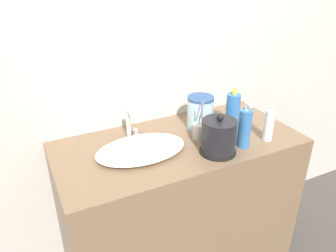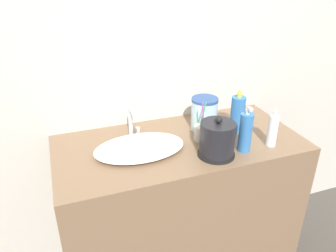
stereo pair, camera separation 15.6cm
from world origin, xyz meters
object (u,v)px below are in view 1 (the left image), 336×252
(electric_kettle, at_px, (219,138))
(mouthwash_bottle, at_px, (233,111))
(water_pitcher, at_px, (200,112))
(toothbrush_cup, at_px, (200,131))
(lotion_bottle, at_px, (244,128))
(faucet, at_px, (131,122))
(shampoo_bottle, at_px, (269,125))

(electric_kettle, relative_size, mouthwash_bottle, 0.84)
(electric_kettle, height_order, mouthwash_bottle, mouthwash_bottle)
(electric_kettle, relative_size, water_pitcher, 1.12)
(toothbrush_cup, height_order, lotion_bottle, lotion_bottle)
(faucet, height_order, water_pitcher, water_pitcher)
(faucet, xyz_separation_m, mouthwash_bottle, (0.53, -0.11, 0.00))
(lotion_bottle, xyz_separation_m, water_pitcher, (-0.08, 0.27, -0.01))
(lotion_bottle, bearing_deg, mouthwash_bottle, 69.94)
(lotion_bottle, distance_m, shampoo_bottle, 0.15)
(faucet, relative_size, water_pitcher, 0.93)
(electric_kettle, bearing_deg, mouthwash_bottle, 40.87)
(faucet, xyz_separation_m, electric_kettle, (0.32, -0.30, -0.02))
(faucet, bearing_deg, shampoo_bottle, -26.50)
(toothbrush_cup, distance_m, shampoo_bottle, 0.34)
(faucet, xyz_separation_m, toothbrush_cup, (0.31, -0.15, -0.05))
(faucet, height_order, electric_kettle, electric_kettle)
(faucet, bearing_deg, water_pitcher, -5.23)
(shampoo_bottle, bearing_deg, water_pitcher, 130.77)
(electric_kettle, distance_m, shampoo_bottle, 0.29)
(mouthwash_bottle, xyz_separation_m, water_pitcher, (-0.15, 0.08, -0.01))
(shampoo_bottle, bearing_deg, mouthwash_bottle, 113.12)
(shampoo_bottle, bearing_deg, toothbrush_cup, 151.94)
(toothbrush_cup, relative_size, water_pitcher, 1.18)
(lotion_bottle, bearing_deg, faucet, 146.87)
(toothbrush_cup, relative_size, lotion_bottle, 0.92)
(lotion_bottle, bearing_deg, toothbrush_cup, 133.70)
(toothbrush_cup, bearing_deg, mouthwash_bottle, 8.27)
(mouthwash_bottle, bearing_deg, lotion_bottle, -110.06)
(electric_kettle, xyz_separation_m, mouthwash_bottle, (0.21, 0.18, 0.02))
(water_pitcher, bearing_deg, lotion_bottle, -72.66)
(shampoo_bottle, bearing_deg, electric_kettle, 178.53)
(toothbrush_cup, bearing_deg, electric_kettle, -87.96)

